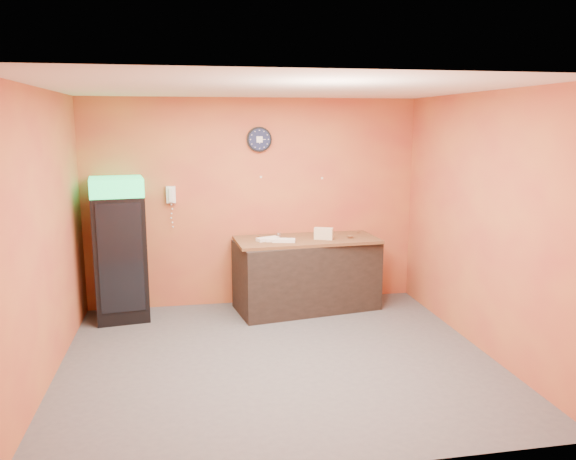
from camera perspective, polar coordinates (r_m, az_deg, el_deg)
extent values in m
plane|color=#47474C|center=(6.11, -1.01, -12.97)|extent=(4.50, 4.50, 0.00)
cube|color=#C97838|center=(7.65, -3.49, 2.78)|extent=(4.50, 0.02, 2.80)
cube|color=#C97838|center=(5.78, -23.64, -0.72)|extent=(0.02, 4.00, 2.80)
cube|color=#C97838|center=(6.45, 19.09, 0.70)|extent=(0.02, 4.00, 2.80)
cube|color=white|center=(5.61, -1.10, 14.23)|extent=(4.50, 4.00, 0.02)
cube|color=black|center=(7.41, -16.67, -2.72)|extent=(0.71, 0.71, 1.58)
cube|color=#1AE065|center=(7.26, -17.05, 4.23)|extent=(0.71, 0.71, 0.23)
cube|color=black|center=(7.09, -17.31, -2.79)|extent=(0.52, 0.09, 1.35)
cube|color=black|center=(7.55, 1.89, -4.59)|extent=(1.96, 1.11, 0.93)
cylinder|color=black|center=(7.56, -2.94, 9.18)|extent=(0.33, 0.05, 0.33)
cylinder|color=#0F1433|center=(7.54, -2.92, 9.17)|extent=(0.29, 0.01, 0.29)
cube|color=white|center=(7.53, -2.91, 9.17)|extent=(0.08, 0.00, 0.08)
cube|color=white|center=(7.54, -11.80, 3.54)|extent=(0.12, 0.07, 0.22)
cube|color=white|center=(7.49, -11.81, 3.50)|extent=(0.05, 0.04, 0.18)
cube|color=brown|center=(7.43, 1.92, -1.00)|extent=(1.91, 0.94, 0.04)
cube|color=beige|center=(7.37, 3.62, -0.76)|extent=(0.26, 0.18, 0.05)
cube|color=beige|center=(7.36, 3.63, -0.37)|extent=(0.26, 0.18, 0.05)
cube|color=beige|center=(7.35, 3.63, 0.02)|extent=(0.26, 0.18, 0.05)
cube|color=white|center=(7.23, -1.21, -1.02)|extent=(0.28, 0.15, 0.04)
cube|color=white|center=(7.19, -0.45, -1.06)|extent=(0.31, 0.17, 0.04)
cube|color=white|center=(7.29, -2.08, -0.91)|extent=(0.32, 0.22, 0.04)
cylinder|color=silver|center=(7.46, -0.93, -0.53)|extent=(0.07, 0.07, 0.07)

